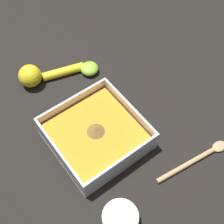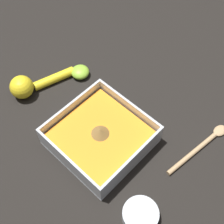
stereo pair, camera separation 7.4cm
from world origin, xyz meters
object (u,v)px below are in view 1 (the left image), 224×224
at_px(lemon_squeezer, 38,75).
at_px(lemon_half, 89,69).
at_px(wooden_spoon, 197,159).
at_px(spice_bowl, 120,219).
at_px(square_dish, 96,135).

height_order(lemon_squeezer, lemon_half, lemon_squeezer).
height_order(lemon_half, wooden_spoon, lemon_half).
xyz_separation_m(spice_bowl, wooden_spoon, (-0.00, 0.24, -0.01)).
bearing_deg(lemon_half, lemon_squeezer, -112.92).
bearing_deg(spice_bowl, lemon_squeezer, 173.12).
xyz_separation_m(spice_bowl, lemon_half, (-0.39, 0.19, -0.00)).
distance_m(lemon_squeezer, wooden_spoon, 0.49).
height_order(square_dish, wooden_spoon, square_dish).
relative_size(square_dish, wooden_spoon, 1.03).
xyz_separation_m(spice_bowl, lemon_squeezer, (-0.45, 0.05, 0.01)).
distance_m(lemon_squeezer, lemon_half, 0.15).
xyz_separation_m(lemon_squeezer, wooden_spoon, (0.45, 0.18, -0.02)).
relative_size(square_dish, spice_bowl, 2.72).
bearing_deg(wooden_spoon, square_dish, 137.74).
distance_m(square_dish, wooden_spoon, 0.25).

